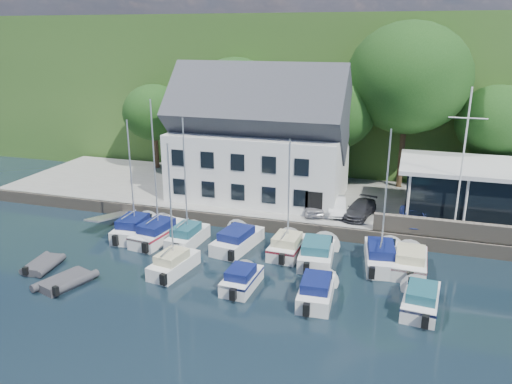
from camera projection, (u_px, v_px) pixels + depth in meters
ground at (295, 318)px, 26.10m from camera, size 180.00×180.00×0.00m
quay at (342, 204)px, 41.86m from camera, size 60.00×13.00×1.00m
quay_face at (330, 233)px, 35.95m from camera, size 60.00×0.30×1.00m
hillside at (383, 73)px, 80.02m from camera, size 160.00×75.00×16.00m
field_patch at (440, 21)px, 82.54m from camera, size 50.00×30.00×0.30m
harbor_building at (259, 145)px, 41.45m from camera, size 14.40×8.20×8.70m
club_pavilion at (491, 193)px, 36.60m from camera, size 13.20×7.20×4.10m
gangway at (115, 224)px, 38.96m from camera, size 1.20×6.00×1.40m
car_silver at (312, 204)px, 38.47m from camera, size 2.64×3.96×1.25m
car_white at (337, 205)px, 38.29m from camera, size 1.97×3.93×1.24m
car_dgrey at (360, 209)px, 37.55m from camera, size 2.52×4.32×1.17m
car_blue at (414, 216)px, 35.95m from camera, size 1.68×3.70×1.23m
flagpole at (462, 163)px, 33.18m from camera, size 2.40×0.20×9.98m
tree_0 at (155, 127)px, 50.12m from camera, size 6.19×6.19×8.46m
tree_1 at (235, 117)px, 47.66m from camera, size 8.15×8.15×11.14m
tree_2 at (333, 130)px, 44.00m from camera, size 7.37×7.37×10.07m
tree_3 at (406, 107)px, 42.85m from camera, size 10.47×10.47×14.31m
tree_4 at (495, 141)px, 41.65m from camera, size 6.78×6.78×9.27m
boat_r1_0 at (131, 173)px, 35.22m from camera, size 2.56×6.33×9.54m
boat_r1_1 at (155, 179)px, 34.55m from camera, size 3.03×7.15×9.21m
boat_r1_2 at (185, 182)px, 33.84m from camera, size 2.13×5.72×9.21m
boat_r1_3 at (238, 238)px, 34.47m from camera, size 3.22×6.83×1.46m
boat_r1_4 at (289, 192)px, 32.34m from camera, size 2.39×5.39×8.82m
boat_r1_5 at (317, 250)px, 32.43m from camera, size 2.75×6.46×1.52m
boat_r1_6 at (386, 196)px, 30.71m from camera, size 2.93×6.85×9.37m
boat_r1_7 at (410, 259)px, 31.20m from camera, size 2.30×5.88×1.48m
boat_r2_1 at (171, 206)px, 29.85m from camera, size 2.56×5.58×8.68m
boat_r2_2 at (242, 277)px, 29.06m from camera, size 2.01×4.76×1.34m
boat_r2_3 at (317, 288)px, 27.74m from camera, size 2.27×5.73×1.44m
boat_r2_4 at (421, 297)px, 26.79m from camera, size 2.44×5.78×1.42m
dinghy_0 at (43, 263)px, 31.54m from camera, size 2.06×3.08×0.68m
dinghy_1 at (65, 280)px, 29.35m from camera, size 2.88×3.70×0.76m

